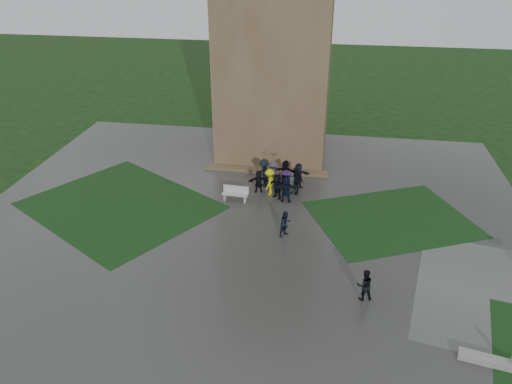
# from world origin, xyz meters

# --- Properties ---
(ground) EXTENTS (120.00, 120.00, 0.00)m
(ground) POSITION_xyz_m (0.00, 0.00, 0.00)
(ground) COLOR black
(plaza) EXTENTS (34.00, 34.00, 0.02)m
(plaza) POSITION_xyz_m (0.00, 2.00, 0.01)
(plaza) COLOR #333331
(plaza) RESTS_ON ground
(lawn_inset_left) EXTENTS (14.10, 13.46, 0.01)m
(lawn_inset_left) POSITION_xyz_m (-8.50, 4.00, 0.03)
(lawn_inset_left) COLOR black
(lawn_inset_left) RESTS_ON plaza
(lawn_inset_right) EXTENTS (11.12, 10.15, 0.01)m
(lawn_inset_right) POSITION_xyz_m (8.50, 5.00, 0.03)
(lawn_inset_right) COLOR black
(lawn_inset_right) RESTS_ON plaza
(tower) EXTENTS (8.00, 8.00, 18.00)m
(tower) POSITION_xyz_m (0.00, 15.00, 9.00)
(tower) COLOR brown
(tower) RESTS_ON ground
(tower_plinth) EXTENTS (9.00, 0.80, 0.22)m
(tower_plinth) POSITION_xyz_m (0.00, 10.60, 0.13)
(tower_plinth) COLOR brown
(tower_plinth) RESTS_ON plaza
(bench) EXTENTS (1.72, 0.64, 0.98)m
(bench) POSITION_xyz_m (-1.35, 5.89, 0.52)
(bench) COLOR #BBBCB6
(bench) RESTS_ON plaza
(visitor_cluster) EXTENTS (4.15, 3.46, 2.51)m
(visitor_cluster) POSITION_xyz_m (1.32, 7.61, 1.05)
(visitor_cluster) COLOR black
(visitor_cluster) RESTS_ON plaza
(pedestrian_mid) EXTENTS (0.80, 0.85, 1.53)m
(pedestrian_mid) POSITION_xyz_m (2.31, 2.17, 0.79)
(pedestrian_mid) COLOR black
(pedestrian_mid) RESTS_ON plaza
(pedestrian_near) EXTENTS (0.87, 0.64, 1.61)m
(pedestrian_near) POSITION_xyz_m (6.57, -2.85, 0.83)
(pedestrian_near) COLOR black
(pedestrian_near) RESTS_ON plaza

